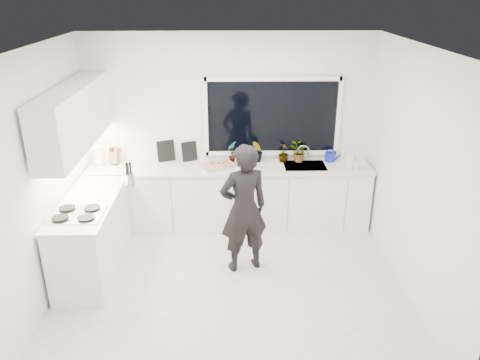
{
  "coord_description": "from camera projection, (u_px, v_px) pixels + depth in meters",
  "views": [
    {
      "loc": [
        -0.01,
        -4.63,
        3.26
      ],
      "look_at": [
        0.12,
        0.4,
        1.15
      ],
      "focal_mm": 35.0,
      "sensor_mm": 36.0,
      "label": 1
    }
  ],
  "objects": [
    {
      "name": "picture_frame_large",
      "position": [
        189.0,
        151.0,
        6.67
      ],
      "size": [
        0.21,
        0.11,
        0.28
      ],
      "primitive_type": "cube",
      "rotation": [
        0.0,
        0.0,
        0.42
      ],
      "color": "black",
      "rests_on": "countertop_back"
    },
    {
      "name": "picture_frame_small",
      "position": [
        166.0,
        151.0,
        6.65
      ],
      "size": [
        0.24,
        0.11,
        0.3
      ],
      "primitive_type": "cube",
      "rotation": [
        0.0,
        0.0,
        0.36
      ],
      "color": "black",
      "rests_on": "countertop_back"
    },
    {
      "name": "faucet",
      "position": [
        303.0,
        153.0,
        6.68
      ],
      "size": [
        0.03,
        0.03,
        0.22
      ],
      "primitive_type": "cylinder",
      "color": "silver",
      "rests_on": "countertop_back"
    },
    {
      "name": "utensil_crock",
      "position": [
        130.0,
        180.0,
        5.85
      ],
      "size": [
        0.14,
        0.14,
        0.16
      ],
      "primitive_type": "cylinder",
      "rotation": [
        0.0,
        0.0,
        -0.1
      ],
      "color": "#B3B2B6",
      "rests_on": "countertop_left"
    },
    {
      "name": "wall_left",
      "position": [
        41.0,
        179.0,
        4.96
      ],
      "size": [
        0.02,
        3.5,
        2.7
      ],
      "primitive_type": "cube",
      "color": "white",
      "rests_on": "ground"
    },
    {
      "name": "paper_towel_roll",
      "position": [
        99.0,
        156.0,
        6.51
      ],
      "size": [
        0.14,
        0.14,
        0.26
      ],
      "primitive_type": "cylinder",
      "rotation": [
        0.0,
        0.0,
        0.27
      ],
      "color": "white",
      "rests_on": "countertop_back"
    },
    {
      "name": "floor",
      "position": [
        231.0,
        283.0,
        5.54
      ],
      "size": [
        4.0,
        3.5,
        0.02
      ],
      "primitive_type": "cube",
      "color": "beige",
      "rests_on": "ground"
    },
    {
      "name": "ceiling",
      "position": [
        229.0,
        46.0,
        4.48
      ],
      "size": [
        4.0,
        3.5,
        0.02
      ],
      "primitive_type": "cube",
      "color": "white",
      "rests_on": "wall_back"
    },
    {
      "name": "base_cabinets_back",
      "position": [
        230.0,
        197.0,
        6.7
      ],
      "size": [
        3.92,
        0.58,
        0.88
      ],
      "primitive_type": "cube",
      "color": "white",
      "rests_on": "floor"
    },
    {
      "name": "base_cabinets_left",
      "position": [
        92.0,
        237.0,
        5.65
      ],
      "size": [
        0.58,
        1.6,
        0.88
      ],
      "primitive_type": "cube",
      "color": "white",
      "rests_on": "floor"
    },
    {
      "name": "pizza_tray",
      "position": [
        219.0,
        166.0,
        6.47
      ],
      "size": [
        0.56,
        0.5,
        0.03
      ],
      "primitive_type": "cube",
      "rotation": [
        0.0,
        0.0,
        0.41
      ],
      "color": "silver",
      "rests_on": "countertop_back"
    },
    {
      "name": "person",
      "position": [
        244.0,
        209.0,
        5.53
      ],
      "size": [
        0.68,
        0.55,
        1.61
      ],
      "primitive_type": "imported",
      "rotation": [
        0.0,
        0.0,
        3.46
      ],
      "color": "black",
      "rests_on": "floor"
    },
    {
      "name": "wall_back",
      "position": [
        229.0,
        130.0,
        6.63
      ],
      "size": [
        4.0,
        0.02,
        2.7
      ],
      "primitive_type": "cube",
      "color": "white",
      "rests_on": "ground"
    },
    {
      "name": "stovetop",
      "position": [
        77.0,
        214.0,
        5.13
      ],
      "size": [
        0.56,
        0.48,
        0.03
      ],
      "primitive_type": "cube",
      "color": "black",
      "rests_on": "countertop_left"
    },
    {
      "name": "window",
      "position": [
        272.0,
        117.0,
        6.53
      ],
      "size": [
        1.8,
        0.02,
        1.0
      ],
      "primitive_type": "cube",
      "color": "black",
      "rests_on": "wall_back"
    },
    {
      "name": "soap_bottles",
      "position": [
        352.0,
        159.0,
        6.36
      ],
      "size": [
        0.19,
        0.16,
        0.31
      ],
      "color": "#D8BF66",
      "rests_on": "countertop_back"
    },
    {
      "name": "watering_can",
      "position": [
        330.0,
        157.0,
        6.67
      ],
      "size": [
        0.15,
        0.15,
        0.13
      ],
      "primitive_type": "cylinder",
      "rotation": [
        0.0,
        0.0,
        -0.04
      ],
      "color": "#1320B5",
      "rests_on": "countertop_back"
    },
    {
      "name": "countertop_back",
      "position": [
        230.0,
        168.0,
        6.51
      ],
      "size": [
        3.94,
        0.62,
        0.04
      ],
      "primitive_type": "cube",
      "color": "silver",
      "rests_on": "base_cabinets_back"
    },
    {
      "name": "sink",
      "position": [
        305.0,
        169.0,
        6.55
      ],
      "size": [
        0.58,
        0.42,
        0.14
      ],
      "primitive_type": "cube",
      "color": "silver",
      "rests_on": "countertop_back"
    },
    {
      "name": "pizza",
      "position": [
        219.0,
        165.0,
        6.47
      ],
      "size": [
        0.51,
        0.45,
        0.01
      ],
      "primitive_type": "cube",
      "rotation": [
        0.0,
        0.0,
        0.41
      ],
      "color": "#AE3317",
      "rests_on": "pizza_tray"
    },
    {
      "name": "upper_cabinets",
      "position": [
        75.0,
        116.0,
        5.42
      ],
      "size": [
        0.34,
        2.1,
        0.7
      ],
      "primitive_type": "cube",
      "color": "white",
      "rests_on": "wall_left"
    },
    {
      "name": "wall_right",
      "position": [
        416.0,
        176.0,
        5.05
      ],
      "size": [
        0.02,
        3.5,
        2.7
      ],
      "primitive_type": "cube",
      "color": "white",
      "rests_on": "ground"
    },
    {
      "name": "knife_block",
      "position": [
        115.0,
        156.0,
        6.56
      ],
      "size": [
        0.16,
        0.14,
        0.22
      ],
      "primitive_type": "cube",
      "rotation": [
        0.0,
        0.0,
        -0.38
      ],
      "color": "#A0784A",
      "rests_on": "countertop_back"
    },
    {
      "name": "herb_plants",
      "position": [
        276.0,
        152.0,
        6.62
      ],
      "size": [
        1.15,
        0.28,
        0.32
      ],
      "color": "#26662D",
      "rests_on": "countertop_back"
    },
    {
      "name": "countertop_left",
      "position": [
        88.0,
        203.0,
        5.47
      ],
      "size": [
        0.62,
        1.6,
        0.04
      ],
      "primitive_type": "cube",
      "color": "silver",
      "rests_on": "base_cabinets_left"
    }
  ]
}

